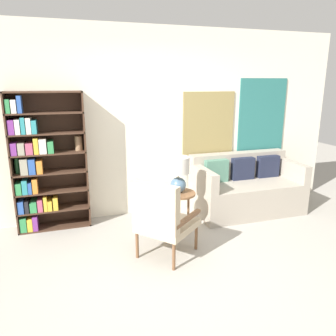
% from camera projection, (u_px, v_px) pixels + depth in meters
% --- Properties ---
extents(ground_plane, '(14.00, 14.00, 0.00)m').
position_uv_depth(ground_plane, '(189.00, 286.00, 3.20)').
color(ground_plane, '#9E998E').
extents(wall_back, '(6.40, 0.08, 2.70)m').
position_uv_depth(wall_back, '(143.00, 124.00, 4.74)').
color(wall_back, silver).
rests_on(wall_back, ground_plane).
extents(bookshelf, '(0.94, 0.30, 1.83)m').
position_uv_depth(bookshelf, '(41.00, 165.00, 4.27)').
color(bookshelf, '#422B1E').
rests_on(bookshelf, ground_plane).
extents(armchair, '(0.82, 0.82, 0.92)m').
position_uv_depth(armchair, '(162.00, 217.00, 3.59)').
color(armchair, brown).
rests_on(armchair, ground_plane).
extents(couch, '(1.61, 0.83, 0.86)m').
position_uv_depth(couch, '(245.00, 189.00, 5.03)').
color(couch, '#9E9384').
rests_on(couch, ground_plane).
extents(side_table, '(0.45, 0.45, 0.53)m').
position_uv_depth(side_table, '(178.00, 198.00, 4.30)').
color(side_table, brown).
rests_on(side_table, ground_plane).
extents(table_lamp, '(0.29, 0.29, 0.48)m').
position_uv_depth(table_lamp, '(178.00, 172.00, 4.22)').
color(table_lamp, slate).
rests_on(table_lamp, side_table).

